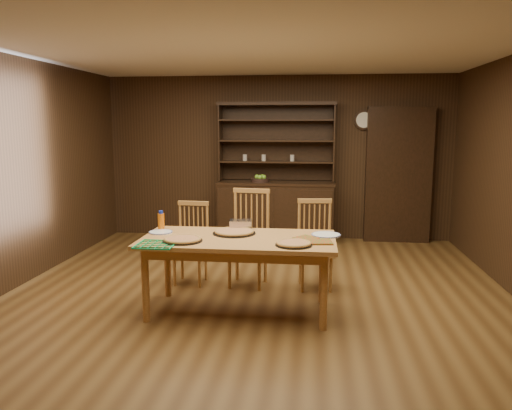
# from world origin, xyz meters

# --- Properties ---
(floor) EXTENTS (6.00, 6.00, 0.00)m
(floor) POSITION_xyz_m (0.00, 0.00, 0.00)
(floor) COLOR brown
(floor) RESTS_ON ground
(room_shell) EXTENTS (6.00, 6.00, 6.00)m
(room_shell) POSITION_xyz_m (0.00, 0.00, 1.58)
(room_shell) COLOR white
(room_shell) RESTS_ON floor
(china_hutch) EXTENTS (1.84, 0.52, 2.17)m
(china_hutch) POSITION_xyz_m (-0.00, 2.75, 0.60)
(china_hutch) COLOR black
(china_hutch) RESTS_ON floor
(doorway) EXTENTS (1.00, 0.18, 2.10)m
(doorway) POSITION_xyz_m (1.90, 2.90, 1.05)
(doorway) COLOR black
(doorway) RESTS_ON floor
(wall_clock) EXTENTS (0.30, 0.05, 0.30)m
(wall_clock) POSITION_xyz_m (1.35, 2.96, 1.90)
(wall_clock) COLOR black
(wall_clock) RESTS_ON room_shell
(dining_table) EXTENTS (1.87, 0.94, 0.75)m
(dining_table) POSITION_xyz_m (-0.13, -0.36, 0.67)
(dining_table) COLOR #CC8546
(dining_table) RESTS_ON floor
(chair_left) EXTENTS (0.41, 0.39, 0.95)m
(chair_left) POSITION_xyz_m (-0.81, 0.52, 0.50)
(chair_left) COLOR #C38343
(chair_left) RESTS_ON floor
(chair_center) EXTENTS (0.50, 0.48, 1.10)m
(chair_center) POSITION_xyz_m (-0.13, 0.53, 0.59)
(chair_center) COLOR #C38343
(chair_center) RESTS_ON floor
(chair_right) EXTENTS (0.45, 0.43, 1.00)m
(chair_right) POSITION_xyz_m (0.62, 0.51, 0.53)
(chair_right) COLOR #C38343
(chair_right) RESTS_ON floor
(pizza_left) EXTENTS (0.37, 0.37, 0.04)m
(pizza_left) POSITION_xyz_m (-0.63, -0.58, 0.77)
(pizza_left) COLOR black
(pizza_left) RESTS_ON dining_table
(pizza_right) EXTENTS (0.34, 0.34, 0.04)m
(pizza_right) POSITION_xyz_m (0.42, -0.62, 0.77)
(pizza_right) COLOR black
(pizza_right) RESTS_ON dining_table
(pizza_center) EXTENTS (0.43, 0.43, 0.04)m
(pizza_center) POSITION_xyz_m (-0.20, -0.19, 0.77)
(pizza_center) COLOR black
(pizza_center) RESTS_ON dining_table
(cooling_rack) EXTENTS (0.35, 0.35, 0.02)m
(cooling_rack) POSITION_xyz_m (-0.83, -0.75, 0.76)
(cooling_rack) COLOR #0C9E52
(cooling_rack) RESTS_ON dining_table
(plate_left) EXTENTS (0.24, 0.24, 0.02)m
(plate_left) POSITION_xyz_m (-0.94, -0.25, 0.76)
(plate_left) COLOR white
(plate_left) RESTS_ON dining_table
(plate_right) EXTENTS (0.29, 0.29, 0.02)m
(plate_right) POSITION_xyz_m (0.72, -0.18, 0.76)
(plate_right) COLOR white
(plate_right) RESTS_ON dining_table
(foil_dish) EXTENTS (0.25, 0.19, 0.09)m
(foil_dish) POSITION_xyz_m (-0.16, 0.05, 0.80)
(foil_dish) COLOR silver
(foil_dish) RESTS_ON dining_table
(juice_bottle) EXTENTS (0.07, 0.07, 0.20)m
(juice_bottle) POSITION_xyz_m (-0.98, -0.11, 0.84)
(juice_bottle) COLOR #DB630B
(juice_bottle) RESTS_ON dining_table
(pot_holder_a) EXTENTS (0.23, 0.23, 0.02)m
(pot_holder_a) POSITION_xyz_m (0.66, -0.48, 0.76)
(pot_holder_a) COLOR #B51E14
(pot_holder_a) RESTS_ON dining_table
(pot_holder_b) EXTENTS (0.27, 0.27, 0.01)m
(pot_holder_b) POSITION_xyz_m (0.53, -0.35, 0.76)
(pot_holder_b) COLOR #B51E14
(pot_holder_b) RESTS_ON dining_table
(fruit_bowl) EXTENTS (0.28, 0.28, 0.12)m
(fruit_bowl) POSITION_xyz_m (-0.24, 2.69, 0.98)
(fruit_bowl) COLOR black
(fruit_bowl) RESTS_ON china_hutch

